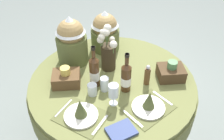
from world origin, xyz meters
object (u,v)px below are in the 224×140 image
at_px(wine_bottle_centre, 94,71).
at_px(gift_tub_back_left, 71,38).
at_px(tumbler_near_left, 105,84).
at_px(tumbler_mid, 92,89).
at_px(pepper_mill, 147,75).
at_px(book_on_table, 121,131).
at_px(flower_vase, 108,52).
at_px(dining_table, 112,93).
at_px(place_setting_left, 81,112).
at_px(wine_bottle_left, 126,77).
at_px(place_setting_right, 149,104).
at_px(woven_basket_side_left, 66,78).
at_px(gift_tub_back_centre, 105,29).
at_px(wine_glass_left, 113,91).
at_px(woven_basket_side_right, 171,72).

xyz_separation_m(wine_bottle_centre, gift_tub_back_left, (-0.18, 0.34, 0.10)).
distance_m(tumbler_near_left, tumbler_mid, 0.10).
distance_m(wine_bottle_centre, gift_tub_back_left, 0.40).
distance_m(pepper_mill, book_on_table, 0.53).
distance_m(flower_vase, tumbler_near_left, 0.30).
xyz_separation_m(dining_table, place_setting_left, (-0.25, -0.37, 0.20)).
bearing_deg(book_on_table, wine_bottle_centre, 84.63).
bearing_deg(tumbler_mid, tumbler_near_left, 22.40).
height_order(wine_bottle_left, pepper_mill, wine_bottle_left).
distance_m(wine_bottle_centre, book_on_table, 0.52).
distance_m(dining_table, book_on_table, 0.54).
bearing_deg(place_setting_right, woven_basket_side_left, 151.77).
bearing_deg(gift_tub_back_left, woven_basket_side_left, -98.28).
xyz_separation_m(gift_tub_back_left, gift_tub_back_centre, (0.30, 0.18, -0.03)).
relative_size(dining_table, tumbler_near_left, 11.85).
relative_size(flower_vase, wine_glass_left, 2.24).
xyz_separation_m(place_setting_right, wine_bottle_centre, (-0.37, 0.29, 0.09)).
relative_size(dining_table, book_on_table, 7.64).
bearing_deg(wine_bottle_centre, wine_glass_left, -59.52).
bearing_deg(tumbler_near_left, woven_basket_side_left, 161.67).
xyz_separation_m(wine_bottle_centre, tumbler_mid, (-0.02, -0.10, -0.09)).
bearing_deg(pepper_mill, tumbler_near_left, -172.86).
bearing_deg(wine_bottle_left, tumbler_near_left, 176.16).
xyz_separation_m(place_setting_left, gift_tub_back_centre, (0.22, 0.85, 0.16)).
bearing_deg(wine_bottle_centre, place_setting_left, -108.54).
bearing_deg(pepper_mill, dining_table, 166.66).
bearing_deg(wine_bottle_left, book_on_table, -101.28).
bearing_deg(woven_basket_side_right, dining_table, 179.27).
distance_m(tumbler_near_left, woven_basket_side_left, 0.31).
distance_m(wine_glass_left, pepper_mill, 0.35).
height_order(place_setting_left, gift_tub_back_centre, gift_tub_back_centre).
distance_m(wine_glass_left, tumbler_near_left, 0.17).
xyz_separation_m(dining_table, place_setting_right, (0.23, -0.33, 0.20)).
xyz_separation_m(tumbler_mid, pepper_mill, (0.44, 0.08, 0.04)).
bearing_deg(woven_basket_side_left, gift_tub_back_left, 81.72).
height_order(wine_glass_left, gift_tub_back_centre, gift_tub_back_centre).
relative_size(dining_table, place_setting_left, 3.25).
relative_size(wine_bottle_centre, gift_tub_back_centre, 0.93).
bearing_deg(tumbler_near_left, tumbler_mid, -157.60).
relative_size(wine_bottle_centre, gift_tub_back_left, 0.83).
relative_size(place_setting_right, flower_vase, 1.06).
relative_size(place_setting_left, book_on_table, 2.35).
distance_m(wine_bottle_left, tumbler_near_left, 0.18).
xyz_separation_m(dining_table, tumbler_near_left, (-0.07, -0.11, 0.21)).
xyz_separation_m(wine_glass_left, pepper_mill, (0.29, 0.19, -0.04)).
height_order(dining_table, place_setting_right, place_setting_right).
relative_size(place_setting_left, gift_tub_back_centre, 1.10).
height_order(tumbler_near_left, woven_basket_side_right, woven_basket_side_right).
distance_m(place_setting_right, wine_glass_left, 0.27).
relative_size(place_setting_left, woven_basket_side_left, 1.97).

